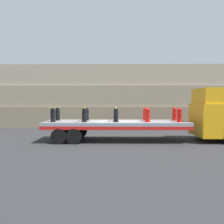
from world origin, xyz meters
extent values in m
plane|color=#2D2D30|center=(0.00, 0.00, 0.00)|extent=(120.00, 120.00, 0.00)
cube|color=#84755B|center=(0.00, 8.11, 0.99)|extent=(60.00, 3.00, 1.98)
cube|color=gray|center=(0.00, 8.26, 2.97)|extent=(60.00, 3.00, 1.98)
cube|color=tan|center=(0.00, 8.41, 4.96)|extent=(60.00, 3.00, 1.98)
cube|color=orange|center=(6.27, 0.00, 1.30)|extent=(2.71, 2.50, 1.97)
cube|color=orange|center=(6.00, 0.00, 2.77)|extent=(1.89, 2.30, 0.96)
cylinder|color=black|center=(6.75, 1.19, 0.58)|extent=(1.16, 0.28, 1.16)
cube|color=gray|center=(0.00, 0.00, 1.12)|extent=(8.76, 2.49, 0.20)
cube|color=red|center=(0.00, -1.21, 0.92)|extent=(8.76, 0.08, 0.20)
cube|color=red|center=(0.00, 1.21, 0.92)|extent=(8.76, 0.08, 0.20)
cylinder|color=black|center=(-2.41, -1.15, 0.44)|extent=(0.88, 0.30, 0.88)
cylinder|color=black|center=(-2.41, 1.15, 0.44)|extent=(0.88, 0.30, 0.88)
cylinder|color=black|center=(-3.29, -1.15, 0.44)|extent=(0.88, 0.30, 0.88)
cylinder|color=black|center=(-3.29, 1.15, 0.44)|extent=(0.88, 0.30, 0.88)
cylinder|color=black|center=(-3.78, -0.55, 1.23)|extent=(0.34, 0.34, 0.03)
cylinder|color=black|center=(-3.78, -0.55, 1.55)|extent=(0.28, 0.28, 0.66)
sphere|color=black|center=(-3.78, -0.55, 1.94)|extent=(0.26, 0.26, 0.26)
cylinder|color=black|center=(-3.78, -0.76, 1.63)|extent=(0.12, 0.15, 0.12)
cylinder|color=black|center=(-3.78, -0.34, 1.63)|extent=(0.12, 0.15, 0.12)
cylinder|color=black|center=(-3.78, 0.55, 1.23)|extent=(0.34, 0.34, 0.03)
cylinder|color=black|center=(-3.78, 0.55, 1.55)|extent=(0.28, 0.28, 0.66)
sphere|color=black|center=(-3.78, 0.55, 1.94)|extent=(0.26, 0.26, 0.26)
cylinder|color=black|center=(-3.78, 0.34, 1.63)|extent=(0.12, 0.15, 0.12)
cylinder|color=black|center=(-3.78, 0.76, 1.63)|extent=(0.12, 0.15, 0.12)
cylinder|color=black|center=(-1.89, -0.55, 1.23)|extent=(0.34, 0.34, 0.03)
cylinder|color=black|center=(-1.89, -0.55, 1.55)|extent=(0.28, 0.28, 0.66)
sphere|color=black|center=(-1.89, -0.55, 1.94)|extent=(0.26, 0.26, 0.26)
cylinder|color=black|center=(-1.89, -0.76, 1.63)|extent=(0.12, 0.15, 0.12)
cylinder|color=black|center=(-1.89, -0.34, 1.63)|extent=(0.12, 0.15, 0.12)
cylinder|color=black|center=(-1.89, 0.55, 1.23)|extent=(0.34, 0.34, 0.03)
cylinder|color=black|center=(-1.89, 0.55, 1.55)|extent=(0.28, 0.28, 0.66)
sphere|color=black|center=(-1.89, 0.55, 1.94)|extent=(0.26, 0.26, 0.26)
cylinder|color=black|center=(-1.89, 0.34, 1.63)|extent=(0.12, 0.15, 0.12)
cylinder|color=black|center=(-1.89, 0.76, 1.63)|extent=(0.12, 0.15, 0.12)
cylinder|color=black|center=(0.00, -0.55, 1.23)|extent=(0.34, 0.34, 0.03)
cylinder|color=black|center=(0.00, -0.55, 1.55)|extent=(0.28, 0.28, 0.66)
sphere|color=black|center=(0.00, -0.55, 1.94)|extent=(0.26, 0.26, 0.26)
cylinder|color=black|center=(0.00, -0.76, 1.63)|extent=(0.12, 0.15, 0.12)
cylinder|color=black|center=(0.00, -0.34, 1.63)|extent=(0.12, 0.15, 0.12)
cylinder|color=black|center=(0.00, 0.55, 1.23)|extent=(0.34, 0.34, 0.03)
cylinder|color=black|center=(0.00, 0.55, 1.55)|extent=(0.28, 0.28, 0.66)
sphere|color=black|center=(0.00, 0.55, 1.94)|extent=(0.26, 0.26, 0.26)
cylinder|color=black|center=(0.00, 0.34, 1.63)|extent=(0.12, 0.15, 0.12)
cylinder|color=black|center=(0.00, 0.76, 1.63)|extent=(0.12, 0.15, 0.12)
cylinder|color=red|center=(1.89, -0.55, 1.23)|extent=(0.34, 0.34, 0.03)
cylinder|color=red|center=(1.89, -0.55, 1.55)|extent=(0.28, 0.28, 0.66)
sphere|color=red|center=(1.89, -0.55, 1.94)|extent=(0.26, 0.26, 0.26)
cylinder|color=red|center=(1.89, -0.76, 1.63)|extent=(0.12, 0.15, 0.12)
cylinder|color=red|center=(1.89, -0.34, 1.63)|extent=(0.12, 0.15, 0.12)
cylinder|color=red|center=(1.89, 0.55, 1.23)|extent=(0.34, 0.34, 0.03)
cylinder|color=red|center=(1.89, 0.55, 1.55)|extent=(0.28, 0.28, 0.66)
sphere|color=red|center=(1.89, 0.55, 1.94)|extent=(0.26, 0.26, 0.26)
cylinder|color=red|center=(1.89, 0.34, 1.63)|extent=(0.12, 0.15, 0.12)
cylinder|color=red|center=(1.89, 0.76, 1.63)|extent=(0.12, 0.15, 0.12)
cylinder|color=red|center=(3.78, -0.55, 1.23)|extent=(0.34, 0.34, 0.03)
cylinder|color=red|center=(3.78, -0.55, 1.55)|extent=(0.28, 0.28, 0.66)
sphere|color=red|center=(3.78, -0.55, 1.94)|extent=(0.26, 0.26, 0.26)
cylinder|color=red|center=(3.78, -0.76, 1.63)|extent=(0.12, 0.15, 0.12)
cylinder|color=red|center=(3.78, -0.34, 1.63)|extent=(0.12, 0.15, 0.12)
cylinder|color=red|center=(3.78, 0.55, 1.23)|extent=(0.34, 0.34, 0.03)
cylinder|color=red|center=(3.78, 0.55, 1.55)|extent=(0.28, 0.28, 0.66)
sphere|color=red|center=(3.78, 0.55, 1.94)|extent=(0.26, 0.26, 0.26)
cylinder|color=red|center=(3.78, 0.34, 1.63)|extent=(0.12, 0.15, 0.12)
cylinder|color=red|center=(3.78, 0.76, 1.63)|extent=(0.12, 0.15, 0.12)
cube|color=yellow|center=(-3.78, 0.00, 2.07)|extent=(0.05, 2.69, 0.01)
cube|color=yellow|center=(-1.89, 0.00, 2.07)|extent=(0.05, 2.69, 0.01)
cube|color=yellow|center=(0.00, 0.00, 2.07)|extent=(0.05, 2.69, 0.01)
camera|label=1|loc=(-0.07, -13.54, 2.41)|focal=35.00mm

